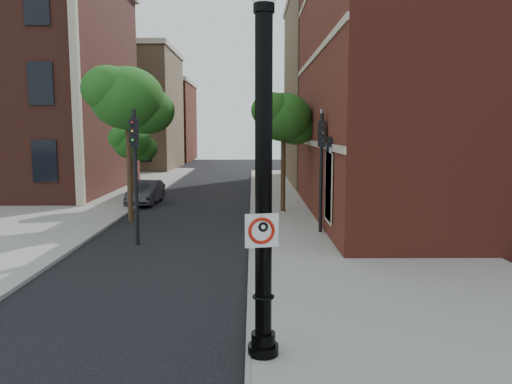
{
  "coord_description": "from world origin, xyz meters",
  "views": [
    {
      "loc": [
        2.13,
        -9.28,
        4.15
      ],
      "look_at": [
        2.21,
        2.0,
        2.73
      ],
      "focal_mm": 35.0,
      "sensor_mm": 36.0,
      "label": 1
    }
  ],
  "objects_px": {
    "no_parking_sign": "(262,230)",
    "traffic_signal_right": "(322,154)",
    "lamppost": "(264,194)",
    "parked_car": "(146,192)",
    "traffic_signal_left": "(135,154)"
  },
  "relations": [
    {
      "from": "no_parking_sign",
      "to": "traffic_signal_right",
      "type": "height_order",
      "value": "traffic_signal_right"
    },
    {
      "from": "lamppost",
      "to": "parked_car",
      "type": "relative_size",
      "value": 1.67
    },
    {
      "from": "lamppost",
      "to": "no_parking_sign",
      "type": "distance_m",
      "value": 0.63
    },
    {
      "from": "traffic_signal_left",
      "to": "parked_car",
      "type": "bearing_deg",
      "value": 84.4
    },
    {
      "from": "no_parking_sign",
      "to": "traffic_signal_right",
      "type": "bearing_deg",
      "value": 65.51
    },
    {
      "from": "lamppost",
      "to": "traffic_signal_left",
      "type": "distance_m",
      "value": 10.12
    },
    {
      "from": "no_parking_sign",
      "to": "traffic_signal_left",
      "type": "bearing_deg",
      "value": 103.48
    },
    {
      "from": "lamppost",
      "to": "traffic_signal_right",
      "type": "bearing_deg",
      "value": 77.01
    },
    {
      "from": "no_parking_sign",
      "to": "traffic_signal_left",
      "type": "relative_size",
      "value": 0.12
    },
    {
      "from": "no_parking_sign",
      "to": "traffic_signal_right",
      "type": "relative_size",
      "value": 0.12
    },
    {
      "from": "parked_car",
      "to": "traffic_signal_left",
      "type": "height_order",
      "value": "traffic_signal_left"
    },
    {
      "from": "lamppost",
      "to": "traffic_signal_left",
      "type": "height_order",
      "value": "lamppost"
    },
    {
      "from": "no_parking_sign",
      "to": "parked_car",
      "type": "bearing_deg",
      "value": 96.13
    },
    {
      "from": "no_parking_sign",
      "to": "parked_car",
      "type": "relative_size",
      "value": 0.15
    },
    {
      "from": "parked_car",
      "to": "traffic_signal_right",
      "type": "xyz_separation_m",
      "value": [
        8.67,
        -8.41,
        2.56
      ]
    }
  ]
}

